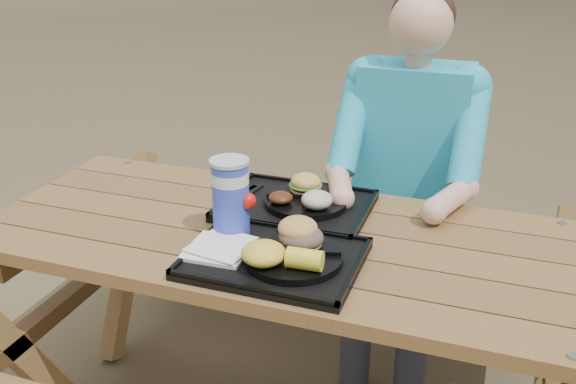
% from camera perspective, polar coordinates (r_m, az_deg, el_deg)
% --- Properties ---
extents(picnic_table, '(1.80, 1.49, 0.75)m').
position_cam_1_polar(picnic_table, '(2.06, 0.00, -13.02)').
color(picnic_table, '#999999').
rests_on(picnic_table, ground).
extents(tray_near, '(0.45, 0.35, 0.02)m').
position_cam_1_polar(tray_near, '(1.70, -1.22, -6.04)').
color(tray_near, black).
rests_on(tray_near, picnic_table).
extents(tray_far, '(0.45, 0.35, 0.02)m').
position_cam_1_polar(tray_far, '(2.00, 0.70, -1.35)').
color(tray_far, black).
rests_on(tray_far, picnic_table).
extents(plate_near, '(0.26, 0.26, 0.02)m').
position_cam_1_polar(plate_near, '(1.67, 0.49, -5.83)').
color(plate_near, black).
rests_on(plate_near, tray_near).
extents(plate_far, '(0.26, 0.26, 0.02)m').
position_cam_1_polar(plate_far, '(1.99, 1.62, -0.83)').
color(plate_far, black).
rests_on(plate_far, tray_far).
extents(napkin_stack, '(0.17, 0.17, 0.02)m').
position_cam_1_polar(napkin_stack, '(1.73, -6.15, -4.95)').
color(napkin_stack, white).
rests_on(napkin_stack, tray_near).
extents(soda_cup, '(0.10, 0.10, 0.21)m').
position_cam_1_polar(soda_cup, '(1.78, -5.12, -0.56)').
color(soda_cup, '#1932BF').
rests_on(soda_cup, tray_near).
extents(condiment_bbq, '(0.05, 0.05, 0.03)m').
position_cam_1_polar(condiment_bbq, '(1.80, 0.13, -3.33)').
color(condiment_bbq, black).
rests_on(condiment_bbq, tray_near).
extents(condiment_mustard, '(0.05, 0.05, 0.03)m').
position_cam_1_polar(condiment_mustard, '(1.77, 1.90, -3.91)').
color(condiment_mustard, '#FFF81C').
rests_on(condiment_mustard, tray_near).
extents(sandwich, '(0.11, 0.11, 0.12)m').
position_cam_1_polar(sandwich, '(1.68, 1.18, -3.00)').
color(sandwich, gold).
rests_on(sandwich, plate_near).
extents(mac_cheese, '(0.11, 0.11, 0.06)m').
position_cam_1_polar(mac_cheese, '(1.61, -2.20, -5.46)').
color(mac_cheese, yellow).
rests_on(mac_cheese, plate_near).
extents(corn_cob, '(0.10, 0.10, 0.05)m').
position_cam_1_polar(corn_cob, '(1.59, 1.50, -5.99)').
color(corn_cob, yellow).
rests_on(corn_cob, plate_near).
extents(cutlery_far, '(0.05, 0.17, 0.01)m').
position_cam_1_polar(cutlery_far, '(2.06, -3.70, -0.20)').
color(cutlery_far, black).
rests_on(cutlery_far, tray_far).
extents(burger, '(0.10, 0.10, 0.09)m').
position_cam_1_polar(burger, '(2.02, 1.58, 1.25)').
color(burger, gold).
rests_on(burger, plate_far).
extents(baked_beans, '(0.07, 0.07, 0.03)m').
position_cam_1_polar(baked_beans, '(1.95, -0.66, -0.51)').
color(baked_beans, '#512510').
rests_on(baked_beans, plate_far).
extents(potato_salad, '(0.09, 0.09, 0.05)m').
position_cam_1_polar(potato_salad, '(1.91, 2.59, -0.69)').
color(potato_salad, beige).
rests_on(potato_salad, plate_far).
extents(diner, '(0.48, 0.84, 1.28)m').
position_cam_1_polar(diner, '(2.39, 10.55, -0.54)').
color(diner, '#1BC2B8').
rests_on(diner, ground).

